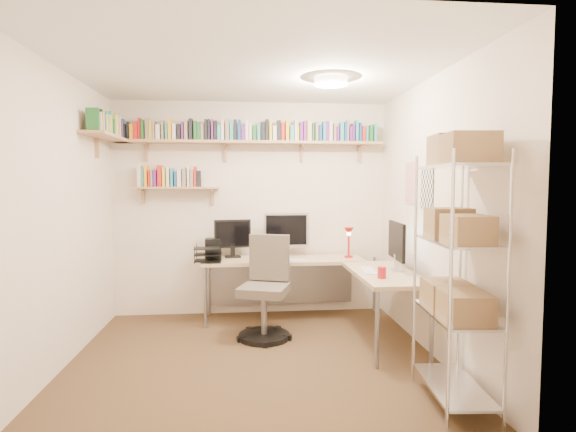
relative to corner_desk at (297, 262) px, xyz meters
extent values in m
plane|color=#4B3720|center=(-0.48, -0.95, -0.69)|extent=(3.20, 3.20, 0.00)
cube|color=beige|center=(-0.48, 0.55, 0.56)|extent=(3.20, 0.04, 2.50)
cube|color=beige|center=(-2.08, -0.95, 0.56)|extent=(0.04, 3.00, 2.50)
cube|color=beige|center=(1.12, -0.95, 0.56)|extent=(0.04, 3.00, 2.50)
cube|color=beige|center=(-0.48, -2.45, 0.56)|extent=(3.20, 0.04, 2.50)
cube|color=white|center=(-0.48, -0.95, 1.81)|extent=(3.20, 3.00, 0.04)
cube|color=white|center=(1.11, -0.40, 0.86)|extent=(0.01, 0.30, 0.42)
cube|color=white|center=(1.11, -0.80, 0.81)|extent=(0.01, 0.28, 0.38)
cylinder|color=#FFEAC6|center=(0.22, -0.75, 1.77)|extent=(0.30, 0.30, 0.06)
cube|color=tan|center=(-0.48, 0.42, 1.33)|extent=(3.05, 0.25, 0.03)
cube|color=tan|center=(-1.96, 0.00, 1.33)|extent=(0.25, 1.00, 0.03)
cube|color=tan|center=(-1.33, 0.45, 0.81)|extent=(0.95, 0.20, 0.02)
cube|color=tan|center=(-1.68, 0.49, 1.26)|extent=(0.03, 0.20, 0.20)
cube|color=tan|center=(-0.78, 0.49, 1.26)|extent=(0.03, 0.20, 0.20)
cube|color=tan|center=(0.12, 0.49, 1.26)|extent=(0.03, 0.20, 0.20)
cube|color=tan|center=(0.82, 0.49, 1.26)|extent=(0.03, 0.20, 0.20)
cube|color=teal|center=(-1.94, 0.42, 1.46)|extent=(0.04, 0.15, 0.23)
cube|color=black|center=(-1.89, 0.42, 1.43)|extent=(0.04, 0.15, 0.17)
cube|color=black|center=(-1.84, 0.42, 1.44)|extent=(0.03, 0.11, 0.20)
cube|color=#F6A81C|center=(-1.81, 0.42, 1.43)|extent=(0.04, 0.13, 0.17)
cube|color=red|center=(-1.76, 0.42, 1.44)|extent=(0.04, 0.13, 0.19)
cube|color=red|center=(-1.72, 0.42, 1.46)|extent=(0.03, 0.11, 0.24)
cube|color=#21632B|center=(-1.69, 0.42, 1.45)|extent=(0.03, 0.15, 0.22)
cube|color=gray|center=(-1.64, 0.42, 1.46)|extent=(0.04, 0.11, 0.24)
cube|color=yellow|center=(-1.60, 0.42, 1.45)|extent=(0.03, 0.12, 0.22)
cube|color=gray|center=(-1.56, 0.42, 1.45)|extent=(0.02, 0.14, 0.21)
cube|color=silver|center=(-1.52, 0.42, 1.43)|extent=(0.04, 0.15, 0.17)
cube|color=gray|center=(-1.47, 0.42, 1.45)|extent=(0.03, 0.13, 0.22)
cube|color=teal|center=(-1.43, 0.42, 1.44)|extent=(0.02, 0.12, 0.19)
cube|color=#F6A81C|center=(-1.39, 0.42, 1.46)|extent=(0.04, 0.11, 0.23)
cube|color=silver|center=(-1.34, 0.42, 1.44)|extent=(0.04, 0.12, 0.18)
cube|color=black|center=(-1.29, 0.42, 1.43)|extent=(0.04, 0.11, 0.18)
cube|color=#6A2280|center=(-1.25, 0.42, 1.45)|extent=(0.02, 0.12, 0.21)
cube|color=gray|center=(-1.21, 0.42, 1.46)|extent=(0.04, 0.14, 0.23)
cube|color=black|center=(-1.16, 0.42, 1.46)|extent=(0.04, 0.13, 0.24)
cube|color=#21632B|center=(-1.11, 0.42, 1.45)|extent=(0.03, 0.11, 0.22)
cube|color=#21632B|center=(-1.07, 0.42, 1.45)|extent=(0.03, 0.11, 0.21)
cube|color=gray|center=(-1.03, 0.42, 1.44)|extent=(0.04, 0.11, 0.19)
cube|color=black|center=(-0.99, 0.42, 1.46)|extent=(0.03, 0.14, 0.23)
cube|color=black|center=(-0.96, 0.42, 1.46)|extent=(0.02, 0.13, 0.24)
cube|color=#6A2280|center=(-0.92, 0.42, 1.46)|extent=(0.02, 0.12, 0.24)
cube|color=black|center=(-0.88, 0.42, 1.45)|extent=(0.03, 0.13, 0.22)
cube|color=teal|center=(-0.84, 0.42, 1.43)|extent=(0.04, 0.14, 0.18)
cube|color=silver|center=(-0.80, 0.42, 1.46)|extent=(0.03, 0.15, 0.23)
cube|color=gray|center=(-0.75, 0.42, 1.46)|extent=(0.04, 0.15, 0.24)
cube|color=teal|center=(-0.70, 0.42, 1.46)|extent=(0.04, 0.12, 0.23)
cube|color=black|center=(-0.66, 0.42, 1.46)|extent=(0.03, 0.12, 0.24)
cube|color=navy|center=(-0.62, 0.42, 1.46)|extent=(0.04, 0.11, 0.24)
cube|color=#6A2280|center=(-0.57, 0.42, 1.43)|extent=(0.04, 0.13, 0.17)
cube|color=silver|center=(-0.53, 0.42, 1.46)|extent=(0.03, 0.14, 0.23)
cube|color=silver|center=(-0.49, 0.42, 1.44)|extent=(0.03, 0.14, 0.20)
cube|color=#21632B|center=(-0.44, 0.42, 1.43)|extent=(0.04, 0.11, 0.18)
cube|color=teal|center=(-0.39, 0.42, 1.44)|extent=(0.03, 0.11, 0.19)
cube|color=black|center=(-0.34, 0.42, 1.45)|extent=(0.04, 0.12, 0.22)
cube|color=black|center=(-0.30, 0.42, 1.47)|extent=(0.03, 0.12, 0.24)
cube|color=yellow|center=(-0.26, 0.42, 1.46)|extent=(0.03, 0.14, 0.24)
cube|color=silver|center=(-0.21, 0.42, 1.43)|extent=(0.04, 0.14, 0.17)
cube|color=black|center=(-0.16, 0.42, 1.46)|extent=(0.04, 0.12, 0.23)
cube|color=red|center=(-0.12, 0.42, 1.45)|extent=(0.04, 0.11, 0.21)
cube|color=#F6A81C|center=(-0.07, 0.42, 1.46)|extent=(0.04, 0.14, 0.24)
cube|color=teal|center=(-0.01, 0.42, 1.43)|extent=(0.04, 0.13, 0.18)
cube|color=silver|center=(0.03, 0.42, 1.47)|extent=(0.02, 0.14, 0.25)
cube|color=yellow|center=(0.06, 0.42, 1.43)|extent=(0.02, 0.12, 0.18)
cube|color=#6A2280|center=(0.10, 0.42, 1.45)|extent=(0.03, 0.12, 0.22)
cube|color=#6A2280|center=(0.14, 0.42, 1.46)|extent=(0.03, 0.14, 0.23)
cube|color=yellow|center=(0.18, 0.42, 1.47)|extent=(0.02, 0.13, 0.25)
cube|color=silver|center=(0.20, 0.42, 1.46)|extent=(0.02, 0.11, 0.24)
cube|color=#21632B|center=(0.23, 0.42, 1.45)|extent=(0.02, 0.11, 0.21)
cube|color=gray|center=(0.27, 0.42, 1.46)|extent=(0.03, 0.13, 0.22)
cube|color=navy|center=(0.32, 0.42, 1.44)|extent=(0.03, 0.12, 0.19)
cube|color=teal|center=(0.36, 0.42, 1.46)|extent=(0.03, 0.14, 0.23)
cube|color=#6A2280|center=(0.40, 0.42, 1.46)|extent=(0.03, 0.15, 0.23)
cube|color=silver|center=(0.44, 0.42, 1.47)|extent=(0.04, 0.12, 0.24)
cube|color=gray|center=(0.49, 0.42, 1.45)|extent=(0.03, 0.12, 0.20)
cube|color=#6A2280|center=(0.52, 0.42, 1.43)|extent=(0.02, 0.11, 0.18)
cube|color=teal|center=(0.57, 0.42, 1.45)|extent=(0.04, 0.13, 0.22)
cube|color=navy|center=(0.61, 0.42, 1.46)|extent=(0.02, 0.14, 0.23)
cube|color=gray|center=(0.64, 0.42, 1.47)|extent=(0.03, 0.12, 0.24)
cube|color=#6A2280|center=(0.67, 0.42, 1.43)|extent=(0.03, 0.14, 0.18)
cube|color=#6A2280|center=(0.71, 0.42, 1.45)|extent=(0.03, 0.12, 0.21)
cube|color=teal|center=(0.75, 0.42, 1.47)|extent=(0.03, 0.14, 0.25)
cube|color=navy|center=(0.79, 0.42, 1.45)|extent=(0.03, 0.13, 0.22)
cube|color=red|center=(0.83, 0.42, 1.43)|extent=(0.04, 0.11, 0.18)
cube|color=teal|center=(0.87, 0.42, 1.43)|extent=(0.02, 0.12, 0.18)
cube|color=#21632B|center=(0.92, 0.42, 1.44)|extent=(0.04, 0.14, 0.19)
cube|color=teal|center=(0.97, 0.42, 1.45)|extent=(0.03, 0.13, 0.21)
cube|color=#21632B|center=(-1.96, -0.44, 1.45)|extent=(0.12, 0.03, 0.21)
cube|color=silver|center=(-1.96, -0.40, 1.43)|extent=(0.14, 0.03, 0.18)
cube|color=black|center=(-1.96, -0.36, 1.45)|extent=(0.13, 0.03, 0.21)
cube|color=#F6A81C|center=(-1.96, -0.32, 1.44)|extent=(0.13, 0.04, 0.20)
cube|color=navy|center=(-1.96, -0.27, 1.44)|extent=(0.13, 0.04, 0.20)
cube|color=yellow|center=(-1.96, -0.23, 1.43)|extent=(0.14, 0.03, 0.18)
cube|color=teal|center=(-1.96, -0.19, 1.45)|extent=(0.13, 0.04, 0.22)
cube|color=#F6A81C|center=(-1.96, -0.15, 1.44)|extent=(0.15, 0.03, 0.19)
cube|color=teal|center=(-1.96, -0.12, 1.44)|extent=(0.14, 0.03, 0.20)
cube|color=#F6A81C|center=(-1.96, -0.08, 1.44)|extent=(0.14, 0.03, 0.19)
cube|color=teal|center=(-1.96, -0.04, 1.46)|extent=(0.12, 0.04, 0.24)
cube|color=#21632B|center=(-1.96, 0.02, 1.43)|extent=(0.14, 0.04, 0.17)
cube|color=yellow|center=(-1.96, 0.06, 1.46)|extent=(0.15, 0.02, 0.23)
cube|color=teal|center=(-1.96, 0.10, 1.45)|extent=(0.14, 0.03, 0.21)
cube|color=silver|center=(-1.96, 0.15, 1.46)|extent=(0.13, 0.04, 0.24)
cube|color=#F6A81C|center=(-1.96, 0.19, 1.44)|extent=(0.14, 0.03, 0.20)
cube|color=gray|center=(-1.96, 0.22, 1.43)|extent=(0.13, 0.02, 0.17)
cube|color=silver|center=(-1.96, 0.25, 1.47)|extent=(0.14, 0.02, 0.25)
cube|color=#6A2280|center=(-1.96, 0.29, 1.45)|extent=(0.15, 0.03, 0.20)
cube|color=#21632B|center=(-1.96, 0.34, 1.44)|extent=(0.14, 0.04, 0.20)
cube|color=navy|center=(-1.96, 0.40, 1.46)|extent=(0.14, 0.04, 0.23)
cube|color=silver|center=(-1.74, 0.45, 0.94)|extent=(0.04, 0.12, 0.24)
cube|color=teal|center=(-1.70, 0.45, 0.92)|extent=(0.02, 0.12, 0.20)
cube|color=#F6A81C|center=(-1.67, 0.45, 0.94)|extent=(0.03, 0.15, 0.25)
cube|color=red|center=(-1.63, 0.45, 0.91)|extent=(0.02, 0.11, 0.19)
cube|color=gray|center=(-1.60, 0.45, 0.92)|extent=(0.02, 0.13, 0.19)
cube|color=#6A2280|center=(-1.57, 0.45, 0.92)|extent=(0.03, 0.12, 0.19)
cube|color=red|center=(-1.52, 0.45, 0.94)|extent=(0.04, 0.13, 0.24)
cube|color=yellow|center=(-1.47, 0.45, 0.93)|extent=(0.03, 0.11, 0.22)
cube|color=silver|center=(-1.42, 0.45, 0.93)|extent=(0.03, 0.14, 0.22)
cube|color=teal|center=(-1.38, 0.45, 0.92)|extent=(0.03, 0.13, 0.21)
cube|color=navy|center=(-1.34, 0.45, 0.91)|extent=(0.03, 0.15, 0.17)
cube|color=silver|center=(-1.30, 0.45, 0.92)|extent=(0.04, 0.15, 0.20)
cube|color=gray|center=(-1.24, 0.45, 0.93)|extent=(0.04, 0.15, 0.21)
cube|color=silver|center=(-1.20, 0.45, 0.94)|extent=(0.03, 0.14, 0.23)
cube|color=gray|center=(-1.16, 0.45, 0.92)|extent=(0.04, 0.15, 0.19)
cube|color=red|center=(-1.12, 0.45, 0.93)|extent=(0.03, 0.12, 0.23)
cube|color=black|center=(-1.08, 0.45, 0.91)|extent=(0.04, 0.11, 0.18)
cube|color=beige|center=(-0.13, 0.23, -0.01)|extent=(1.80, 0.57, 0.04)
cube|color=beige|center=(0.77, -0.65, -0.01)|extent=(0.57, 1.23, 0.04)
cylinder|color=gray|center=(-0.98, -0.01, -0.36)|extent=(0.04, 0.04, 0.66)
cylinder|color=gray|center=(-0.98, 0.47, -0.36)|extent=(0.04, 0.04, 0.66)
cylinder|color=gray|center=(1.01, 0.47, -0.36)|extent=(0.04, 0.04, 0.66)
cylinder|color=gray|center=(0.53, -1.22, -0.36)|extent=(0.04, 0.04, 0.66)
cylinder|color=gray|center=(1.01, -1.22, -0.36)|extent=(0.04, 0.04, 0.66)
cube|color=gray|center=(-0.13, 0.47, -0.31)|extent=(1.71, 0.02, 0.52)
cube|color=silver|center=(-0.08, 0.34, 0.32)|extent=(0.52, 0.03, 0.40)
cube|color=black|center=(-0.08, 0.32, 0.32)|extent=(0.47, 0.00, 0.34)
cube|color=black|center=(-0.70, 0.34, 0.28)|extent=(0.42, 0.03, 0.32)
cube|color=black|center=(0.90, -0.61, 0.30)|extent=(0.03, 0.55, 0.36)
cube|color=silver|center=(0.88, -0.61, 0.30)|extent=(0.00, 0.49, 0.31)
cube|color=white|center=(-0.08, 0.06, 0.02)|extent=(0.40, 0.12, 0.01)
cube|color=white|center=(0.63, -0.61, 0.02)|extent=(0.12, 0.38, 0.01)
cylinder|color=#BA100F|center=(0.63, 0.23, 0.02)|extent=(0.09, 0.09, 0.02)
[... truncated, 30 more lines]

